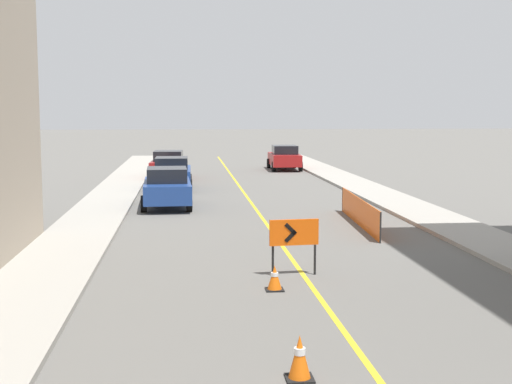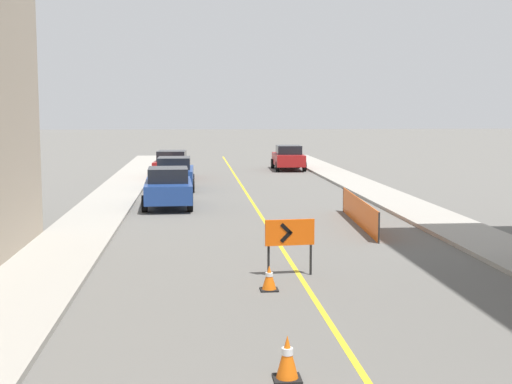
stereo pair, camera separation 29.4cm
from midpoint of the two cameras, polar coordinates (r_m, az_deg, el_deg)
lane_stripe at (r=28.41m, az=0.23°, el=-1.18°), size 0.12×62.48×0.01m
sidewalk_left at (r=28.49m, az=-11.80°, el=-1.18°), size 2.19×62.48×0.12m
sidewalk_right at (r=29.55m, az=11.82°, el=-0.91°), size 2.19×62.48×0.12m
traffic_cone_third at (r=10.42m, az=3.34°, el=-13.09°), size 0.40×0.40×0.65m
traffic_cone_fourth at (r=15.30m, az=1.62°, el=-6.90°), size 0.38×0.38×0.54m
arrow_barricade_primary at (r=16.56m, az=3.22°, el=-3.45°), size 1.17×0.17×1.31m
safety_mesh_fence at (r=24.07m, az=8.57°, el=-1.57°), size 0.42×6.66×0.91m
parked_car_curb_near at (r=28.38m, az=-6.73°, el=0.38°), size 1.95×4.35×1.59m
parked_car_curb_mid at (r=34.68m, az=-6.31°, el=1.50°), size 1.94×4.32×1.59m
parked_car_curb_far at (r=40.29m, az=-6.53°, el=2.19°), size 2.02×4.39×1.59m
parked_car_opposite_side at (r=46.11m, az=2.78°, el=2.77°), size 1.95×4.35×1.59m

